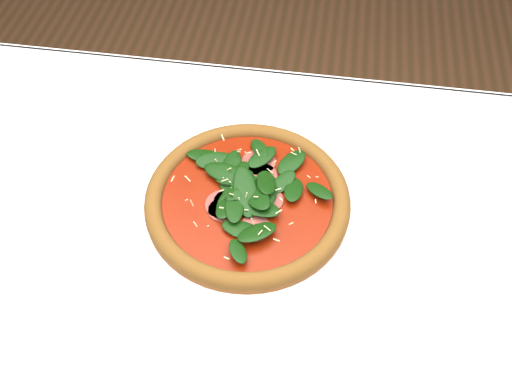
# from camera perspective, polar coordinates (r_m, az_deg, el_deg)

# --- Properties ---
(dining_table) EXTENTS (1.21, 0.81, 0.75)m
(dining_table) POSITION_cam_1_polar(r_m,az_deg,el_deg) (0.87, -1.84, -10.32)
(dining_table) COLOR silver
(dining_table) RESTS_ON ground
(plate) EXTENTS (0.34, 0.34, 0.01)m
(plate) POSITION_cam_1_polar(r_m,az_deg,el_deg) (0.82, -0.85, -1.42)
(plate) COLOR white
(plate) RESTS_ON dining_table
(pizza) EXTENTS (0.38, 0.38, 0.04)m
(pizza) POSITION_cam_1_polar(r_m,az_deg,el_deg) (0.81, -0.86, -0.59)
(pizza) COLOR #985424
(pizza) RESTS_ON plate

